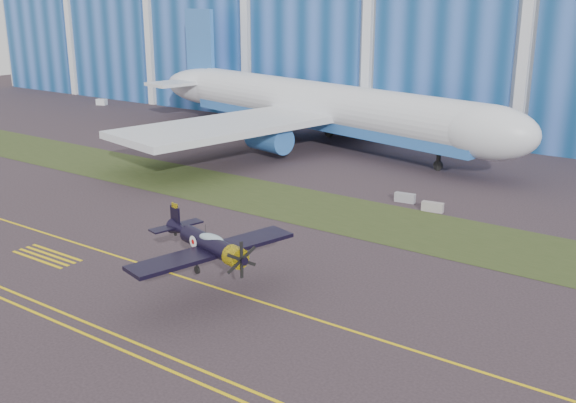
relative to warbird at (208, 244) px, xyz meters
The scene contains 13 objects.
ground 7.83m from the warbird, 64.83° to the left, with size 260.00×260.00×0.00m, color #3A2E34.
grass_median 20.77m from the warbird, 81.77° to the left, with size 260.00×10.00×0.02m, color #475128.
hangar 78.87m from the warbird, 87.85° to the left, with size 220.00×45.70×30.00m.
taxiway_centreline 4.90m from the warbird, 22.74° to the left, with size 200.00×0.20×0.02m, color yellow.
edge_line_near 9.54m from the warbird, 70.53° to the right, with size 80.00×0.20×0.02m, color yellow.
edge_line_far 8.68m from the warbird, 68.09° to the right, with size 80.00×0.20×0.02m, color yellow.
hold_short_ladder 15.64m from the warbird, behind, with size 6.00×2.40×0.02m, color yellow, non-canonical shape.
warbird is the anchor object (origin of this frame).
jetliner 48.85m from the warbird, 113.61° to the left, with size 77.97×70.11×23.52m.
shipping_container 53.54m from the warbird, 90.75° to the left, with size 6.45×2.58×2.79m, color white.
cart 85.76m from the warbird, 144.74° to the left, with size 1.80×1.08×1.08m, color silver.
barrier_a 27.05m from the warbird, 87.28° to the left, with size 2.00×0.60×0.90m, color gray.
barrier_b 26.25m from the warbird, 79.70° to the left, with size 2.00×0.60×0.90m, color #9B9091.
Camera 1 is at (25.02, -36.80, 19.33)m, focal length 42.00 mm.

